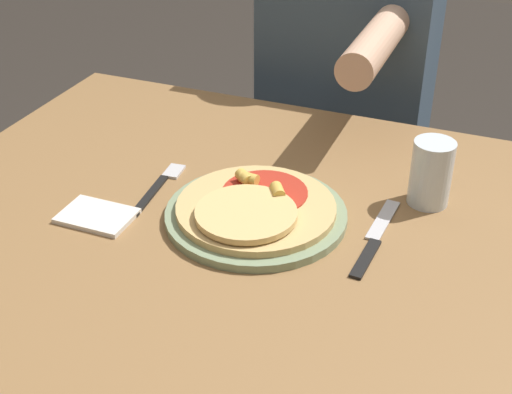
% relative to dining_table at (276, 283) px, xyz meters
% --- Properties ---
extents(dining_table, '(1.25, 0.92, 0.73)m').
position_rel_dining_table_xyz_m(dining_table, '(0.00, 0.00, 0.00)').
color(dining_table, olive).
rests_on(dining_table, ground_plane).
extents(plate, '(0.29, 0.29, 0.01)m').
position_rel_dining_table_xyz_m(plate, '(-0.05, 0.03, 0.10)').
color(plate, gray).
rests_on(plate, dining_table).
extents(pizza, '(0.25, 0.25, 0.04)m').
position_rel_dining_table_xyz_m(pizza, '(-0.05, 0.02, 0.12)').
color(pizza, tan).
rests_on(pizza, plate).
extents(fork, '(0.03, 0.18, 0.00)m').
position_rel_dining_table_xyz_m(fork, '(-0.24, 0.06, 0.10)').
color(fork, black).
rests_on(fork, dining_table).
extents(knife, '(0.03, 0.22, 0.00)m').
position_rel_dining_table_xyz_m(knife, '(0.14, 0.04, 0.10)').
color(knife, black).
rests_on(knife, dining_table).
extents(drinking_glass, '(0.07, 0.07, 0.11)m').
position_rel_dining_table_xyz_m(drinking_glass, '(0.20, 0.18, 0.15)').
color(drinking_glass, silver).
rests_on(drinking_glass, dining_table).
extents(napkin, '(0.12, 0.08, 0.01)m').
position_rel_dining_table_xyz_m(napkin, '(-0.28, -0.07, 0.10)').
color(napkin, silver).
rests_on(napkin, dining_table).
extents(person_diner, '(0.38, 0.52, 1.21)m').
position_rel_dining_table_xyz_m(person_diner, '(-0.08, 0.68, 0.08)').
color(person_diner, '#2D2D38').
rests_on(person_diner, ground_plane).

